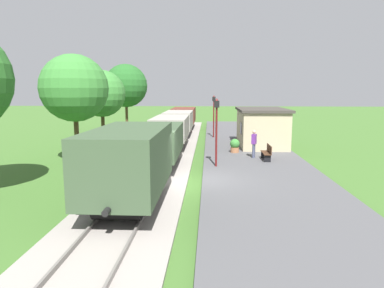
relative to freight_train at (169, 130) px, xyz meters
name	(u,v)px	position (x,y,z in m)	size (l,w,h in m)	color
ground_plane	(198,184)	(2.40, -9.17, -1.46)	(160.00, 160.00, 0.00)	#3D6628
platform_slab	(267,183)	(5.60, -9.17, -1.34)	(6.00, 60.00, 0.25)	#4C4C4F
track_ballast	(147,182)	(0.00, -9.17, -1.40)	(3.80, 60.00, 0.12)	gray
rail_near	(162,180)	(0.72, -9.17, -1.27)	(0.07, 60.00, 0.14)	slate
rail_far	(132,179)	(-0.72, -9.17, -1.27)	(0.07, 60.00, 0.14)	slate
freight_train	(169,130)	(0.00, 0.00, 0.00)	(2.50, 32.60, 2.72)	#384C33
station_hut	(261,127)	(6.80, 0.86, 0.19)	(3.50, 5.80, 2.78)	tan
bench_near_hut	(267,152)	(6.35, -4.58, -0.74)	(0.42, 1.50, 0.91)	#422819
bench_down_platform	(247,131)	(6.35, 6.37, -0.74)	(0.42, 1.50, 0.91)	#422819
person_waiting	(254,143)	(5.65, -3.89, -0.28)	(0.36, 0.44, 1.71)	#474C66
potted_planter	(235,145)	(4.62, -2.15, -0.74)	(0.64, 0.64, 0.92)	#9E6642
lamp_post_near	(217,120)	(3.29, -6.40, 1.34)	(0.28, 0.28, 3.70)	#591414
lamp_post_far	(214,108)	(3.29, 5.16, 1.34)	(0.28, 0.28, 3.70)	#591414
tree_trackside_mid	(74,88)	(-5.12, -4.56, 3.01)	(4.00, 4.00, 6.48)	#4C3823
tree_trackside_far	(102,94)	(-5.48, 1.71, 2.63)	(3.64, 3.64, 5.93)	#4C3823
tree_field_left	(126,86)	(-5.73, 10.52, 3.36)	(4.42, 4.42, 7.05)	#4C3823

